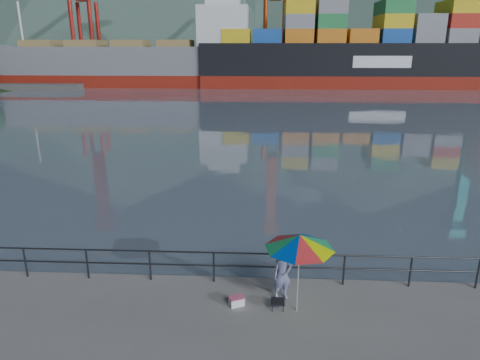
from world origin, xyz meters
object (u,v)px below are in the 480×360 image
at_px(beach_umbrella, 300,242).
at_px(cooler_bag, 237,302).
at_px(bulk_carrier, 148,63).
at_px(container_ship, 384,54).
at_px(fisherman, 282,275).

xyz_separation_m(beach_umbrella, cooler_bag, (-1.69, 0.18, -2.00)).
height_order(beach_umbrella, bulk_carrier, bulk_carrier).
xyz_separation_m(beach_umbrella, container_ship, (21.40, 72.64, 3.69)).
distance_m(beach_umbrella, bulk_carrier, 75.78).
height_order(fisherman, bulk_carrier, bulk_carrier).
height_order(fisherman, container_ship, container_ship).
relative_size(fisherman, beach_umbrella, 0.67).
bearing_deg(container_ship, beach_umbrella, -106.41).
relative_size(bulk_carrier, container_ship, 0.81).
xyz_separation_m(cooler_bag, bulk_carrier, (-20.92, 72.12, 4.01)).
distance_m(fisherman, container_ship, 75.44).
height_order(cooler_bag, container_ship, container_ship).
distance_m(beach_umbrella, cooler_bag, 2.62).
bearing_deg(container_ship, bulk_carrier, -179.55).
distance_m(cooler_bag, container_ship, 76.26).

